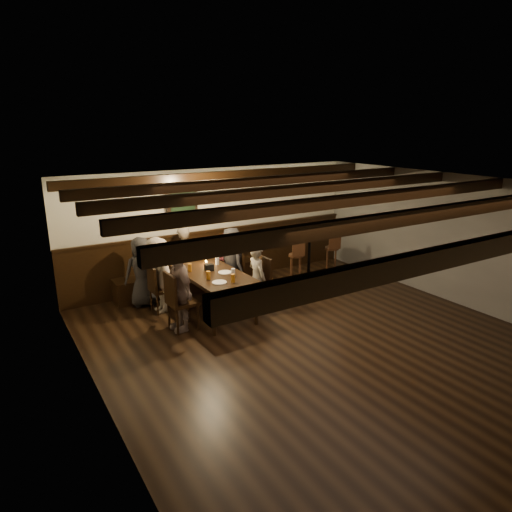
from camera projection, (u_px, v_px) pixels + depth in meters
room at (234, 247)px, 8.44m from camera, size 7.00×7.00×7.00m
dining_table at (208, 273)px, 8.09m from camera, size 0.98×2.07×0.77m
chair_left_near at (162, 297)px, 8.20m from camera, size 0.40×0.40×0.86m
chair_left_far at (182, 312)px, 7.47m from camera, size 0.46×0.46×0.98m
chair_right_near at (231, 281)px, 8.95m from camera, size 0.44×0.44×0.95m
chair_right_far at (256, 295)px, 8.22m from camera, size 0.46×0.46×0.98m
person_bench_left at (142, 272)px, 8.36m from camera, size 0.65×0.43×1.30m
person_bench_centre at (183, 260)px, 8.94m from camera, size 0.51×0.34×1.37m
person_bench_right at (227, 259)px, 9.32m from camera, size 0.59×0.47×1.20m
person_left_near at (159, 275)px, 8.07m from camera, size 0.53×0.90×1.37m
person_left_far at (179, 290)px, 7.34m from camera, size 0.36×0.81×1.37m
person_right_near at (232, 262)px, 8.85m from camera, size 0.45×0.67×1.36m
person_right_far at (257, 278)px, 8.15m from camera, size 0.30×0.45×1.21m
pint_a at (177, 259)px, 8.47m from camera, size 0.07×0.07×0.14m
pint_b at (204, 256)px, 8.71m from camera, size 0.07×0.07×0.14m
pint_c at (190, 268)px, 7.98m from camera, size 0.07×0.07×0.14m
pint_d at (217, 261)px, 8.37m from camera, size 0.07×0.07×0.14m
pint_e at (208, 275)px, 7.58m from camera, size 0.07×0.07×0.14m
pint_f at (233, 273)px, 7.72m from camera, size 0.07×0.07×0.14m
pint_g at (233, 278)px, 7.44m from camera, size 0.07×0.07×0.14m
plate_near at (219, 282)px, 7.43m from camera, size 0.24×0.24×0.01m
plate_far at (225, 272)px, 7.93m from camera, size 0.24×0.24×0.01m
condiment_caddy at (209, 268)px, 8.02m from camera, size 0.15×0.10×0.12m
candle at (206, 263)px, 8.37m from camera, size 0.05×0.05×0.05m
high_top_table at (309, 251)px, 9.78m from camera, size 0.54×0.54×0.95m
bar_stool_left at (296, 269)px, 9.44m from camera, size 0.33×0.34×0.97m
bar_stool_right at (331, 262)px, 9.98m from camera, size 0.33×0.34×0.97m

